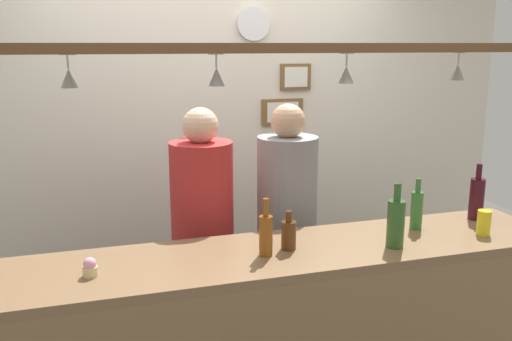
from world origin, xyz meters
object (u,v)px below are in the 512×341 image
at_px(person_right_grey_shirt, 287,218).
at_px(bottle_beer_brown_stubby, 289,234).
at_px(bottle_champagne_green, 396,222).
at_px(picture_frame_upper_small, 296,77).
at_px(bottle_wine_dark_red, 477,198).
at_px(bottle_beer_amber_tall, 266,234).
at_px(wall_clock, 253,24).
at_px(drink_can, 484,223).
at_px(cupcake, 90,268).
at_px(picture_frame_lower_pair, 282,112).
at_px(person_left_red_shirt, 203,226).
at_px(bottle_beer_green_import, 417,209).

bearing_deg(person_right_grey_shirt, bottle_beer_brown_stubby, -109.62).
distance_m(bottle_champagne_green, picture_frame_upper_small, 1.62).
bearing_deg(bottle_wine_dark_red, bottle_beer_amber_tall, -172.23).
distance_m(person_right_grey_shirt, wall_clock, 1.35).
relative_size(person_right_grey_shirt, drink_can, 13.42).
distance_m(person_right_grey_shirt, cupcake, 1.27).
distance_m(bottle_beer_amber_tall, picture_frame_lower_pair, 1.60).
bearing_deg(bottle_beer_amber_tall, bottle_champagne_green, -7.13).
distance_m(bottle_wine_dark_red, drink_can, 0.26).
height_order(bottle_champagne_green, picture_frame_upper_small, picture_frame_upper_small).
height_order(bottle_beer_amber_tall, cupcake, bottle_beer_amber_tall).
distance_m(person_left_red_shirt, bottle_beer_green_import, 1.13).
bearing_deg(person_right_grey_shirt, bottle_beer_amber_tall, -117.50).
bearing_deg(bottle_beer_green_import, person_right_grey_shirt, 133.08).
height_order(bottle_beer_green_import, picture_frame_upper_small, picture_frame_upper_small).
relative_size(person_left_red_shirt, drink_can, 13.39).
xyz_separation_m(bottle_champagne_green, wall_clock, (-0.22, 1.51, 0.92)).
bearing_deg(bottle_wine_dark_red, bottle_beer_green_import, -173.58).
relative_size(person_right_grey_shirt, picture_frame_lower_pair, 5.46).
height_order(bottle_champagne_green, picture_frame_lower_pair, picture_frame_lower_pair).
bearing_deg(person_right_grey_shirt, cupcake, -148.69).
xyz_separation_m(bottle_beer_amber_tall, cupcake, (-0.74, -0.01, -0.06)).
relative_size(bottle_wine_dark_red, picture_frame_lower_pair, 1.00).
bearing_deg(drink_can, bottle_beer_amber_tall, 177.21).
bearing_deg(bottle_beer_green_import, wall_clock, 109.15).
bearing_deg(wall_clock, bottle_wine_dark_red, -56.27).
bearing_deg(person_right_grey_shirt, person_left_red_shirt, 180.00).
height_order(drink_can, cupcake, drink_can).
bearing_deg(person_left_red_shirt, cupcake, -132.05).
height_order(bottle_wine_dark_red, picture_frame_upper_small, picture_frame_upper_small).
xyz_separation_m(bottle_beer_green_import, picture_frame_upper_small, (-0.15, 1.32, 0.58)).
relative_size(bottle_beer_green_import, picture_frame_lower_pair, 0.87).
bearing_deg(picture_frame_upper_small, bottle_beer_green_import, -83.52).
distance_m(bottle_beer_green_import, drink_can, 0.32).
bearing_deg(picture_frame_lower_pair, bottle_champagne_green, -89.79).
height_order(bottle_beer_amber_tall, bottle_champagne_green, bottle_champagne_green).
bearing_deg(wall_clock, picture_frame_lower_pair, 1.69).
height_order(person_right_grey_shirt, bottle_champagne_green, person_right_grey_shirt).
xyz_separation_m(bottle_beer_brown_stubby, cupcake, (-0.87, -0.05, -0.03)).
bearing_deg(cupcake, picture_frame_upper_small, 45.35).
distance_m(bottle_champagne_green, cupcake, 1.35).
bearing_deg(drink_can, bottle_wine_dark_red, 60.05).
distance_m(bottle_beer_green_import, wall_clock, 1.67).
relative_size(person_left_red_shirt, bottle_beer_amber_tall, 6.28).
relative_size(bottle_champagne_green, picture_frame_lower_pair, 1.00).
relative_size(bottle_beer_green_import, bottle_wine_dark_red, 0.87).
height_order(bottle_beer_green_import, drink_can, bottle_beer_green_import).
relative_size(person_right_grey_shirt, bottle_wine_dark_red, 5.46).
height_order(person_left_red_shirt, wall_clock, wall_clock).
relative_size(bottle_beer_green_import, wall_clock, 1.18).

